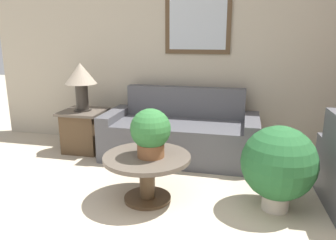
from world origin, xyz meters
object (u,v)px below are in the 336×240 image
coffee_table (147,168)px  potted_plant_floor (279,164)px  potted_plant_on_table (151,132)px  side_table (84,130)px  table_lamp (81,78)px  couch_main (181,135)px

coffee_table → potted_plant_floor: potted_plant_floor is taller
potted_plant_on_table → side_table: bearing=137.9°
coffee_table → table_lamp: 1.84m
coffee_table → table_lamp: size_ratio=1.30×
side_table → table_lamp: bearing=0.0°
couch_main → potted_plant_on_table: potted_plant_on_table is taller
table_lamp → potted_plant_floor: (2.45, -1.06, -0.57)m
coffee_table → potted_plant_on_table: (0.04, -0.01, 0.37)m
side_table → potted_plant_floor: bearing=-23.4°
table_lamp → coffee_table: bearing=-42.7°
coffee_table → side_table: 1.71m
potted_plant_on_table → potted_plant_floor: potted_plant_on_table is taller
potted_plant_floor → coffee_table: bearing=-175.4°
couch_main → coffee_table: bearing=-94.2°
side_table → potted_plant_on_table: bearing=-42.1°
potted_plant_on_table → couch_main: bearing=87.9°
potted_plant_on_table → potted_plant_floor: bearing=5.4°
coffee_table → potted_plant_on_table: bearing=-16.7°
couch_main → side_table: size_ratio=3.44×
table_lamp → potted_plant_floor: 2.74m
table_lamp → potted_plant_floor: bearing=-23.4°
coffee_table → side_table: (-1.26, 1.16, -0.04)m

